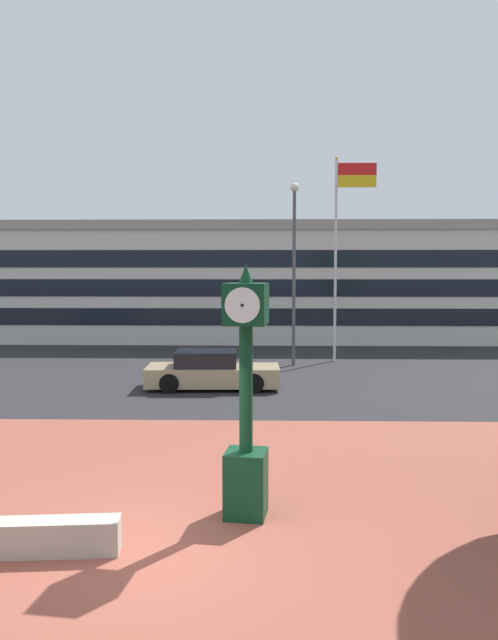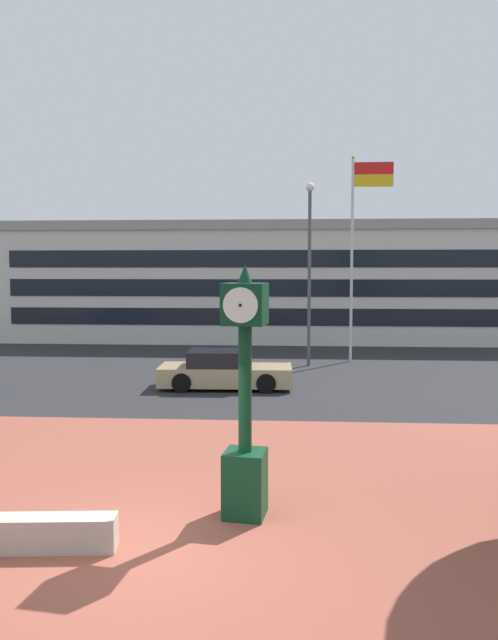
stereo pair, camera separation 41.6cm
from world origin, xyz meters
TOP-DOWN VIEW (x-y plane):
  - ground_plane at (0.00, 0.00)m, footprint 200.00×200.00m
  - plaza_brick_paving at (0.00, 1.79)m, footprint 44.00×11.57m
  - planter_wall at (-2.00, -0.19)m, footprint 3.22×0.69m
  - street_clock at (1.37, 1.29)m, footprint 0.75×0.79m
  - car_street_mid at (-0.11, 12.00)m, footprint 4.50×1.97m
  - flagpole_primary at (4.98, 18.24)m, footprint 1.78×0.14m
  - civic_building at (1.00, 30.11)m, footprint 31.32×13.63m
  - street_lamp_post at (2.91, 16.97)m, footprint 0.36×0.36m

SIDE VIEW (x-z plane):
  - ground_plane at x=0.00m, z-range 0.00..0.00m
  - plaza_brick_paving at x=0.00m, z-range 0.00..0.01m
  - planter_wall at x=-2.00m, z-range 0.00..0.50m
  - car_street_mid at x=-0.11m, z-range -0.07..1.21m
  - street_clock at x=1.37m, z-range -0.26..3.87m
  - civic_building at x=1.00m, z-range 0.01..6.57m
  - street_lamp_post at x=2.91m, z-range 0.77..8.30m
  - flagpole_primary at x=4.98m, z-range 0.90..9.72m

